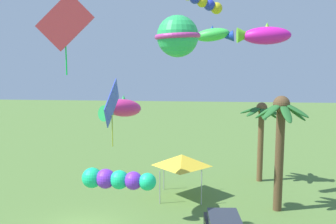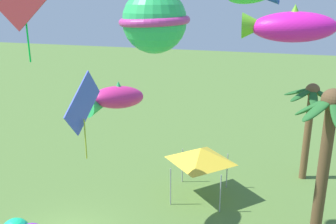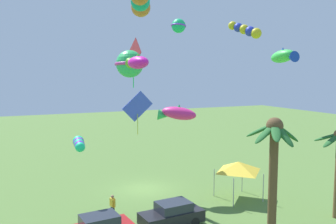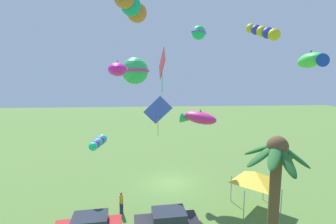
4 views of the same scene
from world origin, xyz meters
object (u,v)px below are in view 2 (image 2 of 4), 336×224
Objects in this scene: palm_tree_0 at (328,133)px; kite_ball_3 at (154,21)px; kite_fish_1 at (116,98)px; kite_fish_5 at (288,26)px; kite_diamond_7 at (83,105)px; festival_tent at (201,155)px; palm_tree_1 at (310,110)px.

kite_ball_3 is (6.71, -5.61, 5.03)m from palm_tree_0.
kite_fish_1 is 1.53× the size of kite_fish_5.
kite_diamond_7 is at bearing 3.81° from kite_fish_1.
kite_fish_5 is (5.53, 6.71, 3.64)m from kite_fish_1.
festival_tent is 6.14m from kite_fish_1.
kite_fish_1 is (3.61, -3.14, 3.85)m from festival_tent.
festival_tent is at bearing 157.01° from kite_diamond_7.
palm_tree_1 is at bearing 124.24° from festival_tent.
kite_fish_5 is at bearing 70.85° from kite_diamond_7.
festival_tent is at bearing -178.45° from kite_ball_3.
festival_tent is at bearing -158.67° from kite_fish_5.
festival_tent is 0.89× the size of kite_diamond_7.
palm_tree_0 reaches higher than festival_tent.
kite_ball_3 is 0.92× the size of kite_fish_5.
kite_fish_1 is 6.95m from kite_ball_3.
festival_tent is 0.88× the size of kite_fish_1.
kite_diamond_7 is (10.68, -8.50, 2.65)m from palm_tree_1.
kite_ball_3 is (4.86, 3.37, 3.65)m from kite_fish_1.
kite_fish_1 is 1.67× the size of kite_ball_3.
kite_fish_5 is (9.14, 3.57, 7.49)m from festival_tent.
kite_diamond_7 is at bearing -59.63° from palm_tree_0.
palm_tree_0 is 2.14× the size of kite_fish_1.
festival_tent is 11.31m from kite_ball_3.
kite_diamond_7 is (5.14, -8.76, 2.02)m from palm_tree_0.
kite_ball_3 is 0.60× the size of kite_diamond_7.
kite_ball_3 reaches higher than festival_tent.
kite_fish_1 is at bearing -49.65° from palm_tree_1.
kite_diamond_7 reaches higher than kite_fish_1.
kite_fish_5 is at bearing -8.79° from palm_tree_1.
palm_tree_1 is 2.05× the size of festival_tent.
kite_fish_5 is at bearing 78.57° from kite_ball_3.
kite_fish_5 reaches higher than festival_tent.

